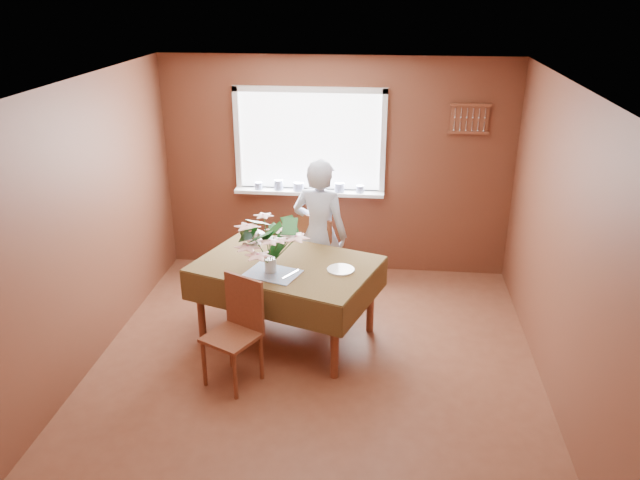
# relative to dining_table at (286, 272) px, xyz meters

# --- Properties ---
(floor) EXTENTS (4.50, 4.50, 0.00)m
(floor) POSITION_rel_dining_table_xyz_m (0.32, -0.58, -0.69)
(floor) COLOR brown
(floor) RESTS_ON ground
(ceiling) EXTENTS (4.50, 4.50, 0.00)m
(ceiling) POSITION_rel_dining_table_xyz_m (0.32, -0.58, 1.81)
(ceiling) COLOR white
(ceiling) RESTS_ON wall_back
(wall_back) EXTENTS (4.00, 0.00, 4.00)m
(wall_back) POSITION_rel_dining_table_xyz_m (0.32, 1.67, 0.56)
(wall_back) COLOR brown
(wall_back) RESTS_ON floor
(wall_front) EXTENTS (4.00, 0.00, 4.00)m
(wall_front) POSITION_rel_dining_table_xyz_m (0.32, -2.83, 0.56)
(wall_front) COLOR brown
(wall_front) RESTS_ON floor
(wall_left) EXTENTS (0.00, 4.50, 4.50)m
(wall_left) POSITION_rel_dining_table_xyz_m (-1.68, -0.58, 0.56)
(wall_left) COLOR brown
(wall_left) RESTS_ON floor
(wall_right) EXTENTS (0.00, 4.50, 4.50)m
(wall_right) POSITION_rel_dining_table_xyz_m (2.32, -0.58, 0.56)
(wall_right) COLOR brown
(wall_right) RESTS_ON floor
(window_assembly) EXTENTS (1.72, 0.20, 1.22)m
(window_assembly) POSITION_rel_dining_table_xyz_m (0.02, 1.61, 0.66)
(window_assembly) COLOR white
(window_assembly) RESTS_ON wall_back
(spoon_rack) EXTENTS (0.44, 0.05, 0.33)m
(spoon_rack) POSITION_rel_dining_table_xyz_m (1.77, 1.63, 1.16)
(spoon_rack) COLOR brown
(spoon_rack) RESTS_ON wall_back
(dining_table) EXTENTS (1.89, 1.57, 0.80)m
(dining_table) POSITION_rel_dining_table_xyz_m (0.00, 0.00, 0.00)
(dining_table) COLOR brown
(dining_table) RESTS_ON floor
(chair_far) EXTENTS (0.58, 0.58, 0.99)m
(chair_far) POSITION_rel_dining_table_xyz_m (0.25, 0.82, -0.16)
(chair_far) COLOR brown
(chair_far) RESTS_ON floor
(chair_near) EXTENTS (0.54, 0.54, 0.94)m
(chair_near) POSITION_rel_dining_table_xyz_m (-0.31, -0.73, -0.18)
(chair_near) COLOR brown
(chair_near) RESTS_ON floor
(seated_woman) EXTENTS (0.67, 0.53, 1.61)m
(seated_woman) POSITION_rel_dining_table_xyz_m (0.24, 0.71, 0.11)
(seated_woman) COLOR white
(seated_woman) RESTS_ON floor
(flower_bouquet) EXTENTS (0.55, 0.55, 0.47)m
(flower_bouquet) POSITION_rel_dining_table_xyz_m (-0.11, -0.21, 0.40)
(flower_bouquet) COLOR white
(flower_bouquet) RESTS_ON dining_table
(side_plate) EXTENTS (0.35, 0.35, 0.01)m
(side_plate) POSITION_rel_dining_table_xyz_m (0.52, -0.11, 0.10)
(side_plate) COLOR white
(side_plate) RESTS_ON dining_table
(table_knife) EXTENTS (0.13, 0.20, 0.00)m
(table_knife) POSITION_rel_dining_table_xyz_m (0.08, -0.25, 0.11)
(table_knife) COLOR silver
(table_knife) RESTS_ON dining_table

